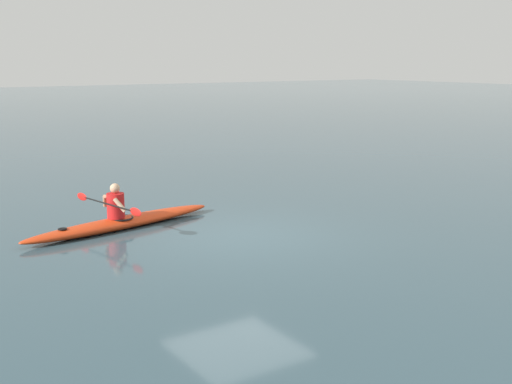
% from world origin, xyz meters
% --- Properties ---
extents(ground_plane, '(160.00, 160.00, 0.00)m').
position_xyz_m(ground_plane, '(0.00, 0.00, 0.00)').
color(ground_plane, '#334C56').
extents(kayak, '(4.69, 1.46, 0.25)m').
position_xyz_m(kayak, '(1.71, -1.93, 0.13)').
color(kayak, red).
rests_on(kayak, ground).
extents(kayaker, '(0.64, 2.44, 0.75)m').
position_xyz_m(kayaker, '(1.87, -1.90, 0.57)').
color(kayaker, red).
rests_on(kayaker, kayak).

